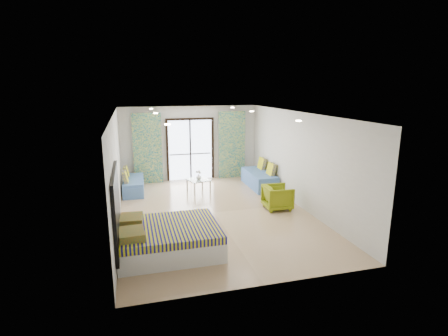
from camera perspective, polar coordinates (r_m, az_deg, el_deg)
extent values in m
cube|color=black|center=(12.78, -5.62, 7.97)|extent=(1.76, 0.08, 0.08)
cube|color=black|center=(12.83, -9.21, 2.73)|extent=(0.08, 0.08, 2.20)
cube|color=black|center=(13.10, -1.88, 3.12)|extent=(0.08, 0.08, 2.20)
cube|color=black|center=(12.94, -5.51, 2.93)|extent=(0.05, 0.06, 2.20)
cube|color=#595451|center=(12.98, -5.51, 2.30)|extent=(1.52, 0.03, 0.04)
cube|color=beige|center=(12.61, -12.38, 3.11)|extent=(1.00, 0.10, 2.50)
cube|color=beige|center=(13.12, 1.28, 3.80)|extent=(1.00, 0.10, 2.50)
cylinder|color=#FFE0B2|center=(6.92, -9.21, 7.05)|extent=(0.12, 0.12, 0.02)
cylinder|color=#FFE0B2|center=(7.73, 12.08, 7.56)|extent=(0.12, 0.12, 0.02)
cylinder|color=#FFE0B2|center=(9.90, -11.10, 8.78)|extent=(0.12, 0.12, 0.02)
cylinder|color=#FFE0B2|center=(10.48, 4.55, 9.21)|extent=(0.12, 0.12, 0.02)
cylinder|color=#FFE0B2|center=(11.89, -11.84, 9.44)|extent=(0.12, 0.12, 0.02)
cylinder|color=#FFE0B2|center=(12.38, 1.40, 9.85)|extent=(0.12, 0.12, 0.02)
cube|color=black|center=(7.23, -17.15, -6.31)|extent=(0.06, 2.10, 1.50)
cube|color=silver|center=(8.42, -16.98, -3.54)|extent=(0.02, 0.10, 0.10)
cube|color=silver|center=(7.56, -8.89, -11.86)|extent=(2.07, 1.66, 0.41)
cube|color=navy|center=(7.45, -8.96, -9.88)|extent=(2.05, 1.69, 0.16)
cube|color=#16633C|center=(7.00, -14.81, -10.40)|extent=(0.49, 0.59, 0.14)
cube|color=#16633C|center=(7.73, -14.88, -8.11)|extent=(0.50, 0.60, 0.14)
cube|color=#486FAD|center=(11.82, -14.52, -2.98)|extent=(0.70, 1.67, 0.37)
cube|color=#486FAD|center=(11.76, -14.58, -1.92)|extent=(0.69, 1.63, 0.09)
cube|color=navy|center=(11.35, -15.83, -1.44)|extent=(0.20, 0.42, 0.38)
cube|color=navy|center=(12.09, -15.68, -0.55)|extent=(0.20, 0.42, 0.38)
cube|color=#486FAD|center=(12.13, 5.75, -2.08)|extent=(0.75, 1.88, 0.42)
cube|color=#486FAD|center=(12.07, 5.78, -0.89)|extent=(0.73, 1.84, 0.10)
cube|color=navy|center=(11.71, 7.73, -0.18)|extent=(0.21, 0.47, 0.43)
cube|color=navy|center=(12.50, 6.23, 0.72)|extent=(0.21, 0.47, 0.43)
cylinder|color=silver|center=(11.13, -4.82, -3.47)|extent=(0.06, 0.06, 0.42)
cylinder|color=silver|center=(11.37, -2.26, -3.06)|extent=(0.06, 0.06, 0.42)
cylinder|color=silver|center=(11.62, -6.04, -2.78)|extent=(0.06, 0.06, 0.42)
cylinder|color=silver|center=(11.85, -3.56, -2.40)|extent=(0.06, 0.06, 0.42)
cube|color=#8CA59E|center=(11.43, -4.19, -1.92)|extent=(0.80, 0.80, 0.02)
sphere|color=white|center=(11.40, -3.97, -0.77)|extent=(0.07, 0.07, 0.07)
sphere|color=white|center=(11.42, -4.33, -0.64)|extent=(0.07, 0.07, 0.07)
sphere|color=white|center=(11.34, -4.45, -0.63)|extent=(0.07, 0.07, 0.07)
sphere|color=white|center=(11.32, -4.09, -0.55)|extent=(0.07, 0.07, 0.07)
imported|color=white|center=(11.38, -4.15, -1.48)|extent=(0.23, 0.23, 0.17)
imported|color=olive|center=(9.98, 8.75, -4.56)|extent=(0.71, 0.75, 0.75)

